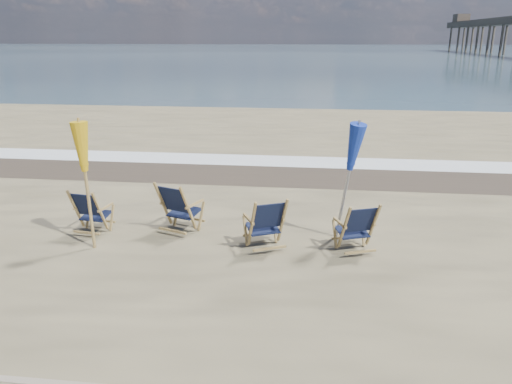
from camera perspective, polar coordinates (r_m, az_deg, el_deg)
ocean at (r=134.53m, az=6.74°, el=15.68°), size 400.00×400.00×0.00m
surf_foam at (r=15.26m, az=2.77°, el=3.57°), size 200.00×1.40×0.01m
wet_sand_strip at (r=13.81m, az=2.31°, el=2.09°), size 200.00×2.60×0.00m
beach_chair_0 at (r=9.78m, az=-17.36°, el=-2.35°), size 0.69×0.75×0.93m
beach_chair_1 at (r=9.41m, az=-7.75°, el=-2.10°), size 0.90×0.94×1.05m
beach_chair_2 at (r=8.79m, az=3.06°, el=-3.52°), size 0.89×0.93×1.01m
beach_chair_3 at (r=8.87m, az=13.24°, el=-3.94°), size 0.82×0.87×0.96m
umbrella_yellow at (r=9.00m, az=-19.10°, el=4.11°), size 0.30×0.30×2.25m
umbrella_blue at (r=8.98m, az=10.47°, el=4.66°), size 0.30×0.30×2.23m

